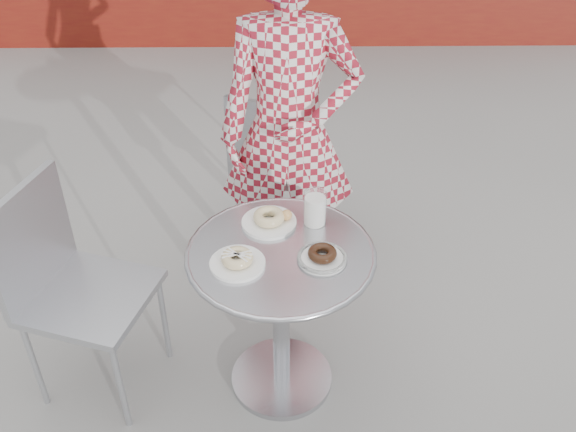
{
  "coord_description": "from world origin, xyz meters",
  "views": [
    {
      "loc": [
        -0.04,
        -1.72,
        2.06
      ],
      "look_at": [
        -0.01,
        0.1,
        0.74
      ],
      "focal_mm": 40.0,
      "sensor_mm": 36.0,
      "label": 1
    }
  ],
  "objects_px": {
    "seated_person": "(290,133)",
    "plate_near": "(237,260)",
    "chair_far": "(282,194)",
    "plate_far": "(270,219)",
    "plate_checker": "(322,256)",
    "chair_left": "(96,330)",
    "bistro_table": "(281,287)",
    "milk_cup": "(315,209)"
  },
  "relations": [
    {
      "from": "seated_person",
      "to": "plate_near",
      "type": "bearing_deg",
      "value": -102.42
    },
    {
      "from": "chair_far",
      "to": "plate_far",
      "type": "bearing_deg",
      "value": 107.3
    },
    {
      "from": "chair_far",
      "to": "plate_checker",
      "type": "distance_m",
      "value": 1.1
    },
    {
      "from": "chair_left",
      "to": "bistro_table",
      "type": "bearing_deg",
      "value": -74.37
    },
    {
      "from": "bistro_table",
      "to": "seated_person",
      "type": "relative_size",
      "value": 0.42
    },
    {
      "from": "plate_far",
      "to": "plate_near",
      "type": "distance_m",
      "value": 0.25
    },
    {
      "from": "milk_cup",
      "to": "plate_far",
      "type": "bearing_deg",
      "value": -178.44
    },
    {
      "from": "seated_person",
      "to": "plate_checker",
      "type": "relative_size",
      "value": 9.31
    },
    {
      "from": "chair_far",
      "to": "seated_person",
      "type": "height_order",
      "value": "seated_person"
    },
    {
      "from": "bistro_table",
      "to": "plate_far",
      "type": "height_order",
      "value": "plate_far"
    },
    {
      "from": "bistro_table",
      "to": "plate_far",
      "type": "bearing_deg",
      "value": 103.43
    },
    {
      "from": "bistro_table",
      "to": "plate_far",
      "type": "relative_size",
      "value": 3.36
    },
    {
      "from": "bistro_table",
      "to": "plate_far",
      "type": "distance_m",
      "value": 0.24
    },
    {
      "from": "chair_left",
      "to": "plate_near",
      "type": "height_order",
      "value": "chair_left"
    },
    {
      "from": "chair_far",
      "to": "milk_cup",
      "type": "relative_size",
      "value": 6.33
    },
    {
      "from": "chair_far",
      "to": "chair_left",
      "type": "xyz_separation_m",
      "value": [
        -0.71,
        -0.94,
        0.01
      ]
    },
    {
      "from": "milk_cup",
      "to": "plate_near",
      "type": "bearing_deg",
      "value": -139.17
    },
    {
      "from": "bistro_table",
      "to": "chair_far",
      "type": "bearing_deg",
      "value": 89.54
    },
    {
      "from": "seated_person",
      "to": "plate_checker",
      "type": "bearing_deg",
      "value": -78.48
    },
    {
      "from": "bistro_table",
      "to": "chair_left",
      "type": "height_order",
      "value": "chair_left"
    },
    {
      "from": "seated_person",
      "to": "plate_far",
      "type": "relative_size",
      "value": 7.96
    },
    {
      "from": "plate_far",
      "to": "plate_near",
      "type": "bearing_deg",
      "value": -115.09
    },
    {
      "from": "chair_left",
      "to": "seated_person",
      "type": "xyz_separation_m",
      "value": [
        0.75,
        0.58,
        0.52
      ]
    },
    {
      "from": "plate_near",
      "to": "plate_checker",
      "type": "bearing_deg",
      "value": 4.68
    },
    {
      "from": "seated_person",
      "to": "plate_far",
      "type": "height_order",
      "value": "seated_person"
    },
    {
      "from": "bistro_table",
      "to": "seated_person",
      "type": "bearing_deg",
      "value": 86.29
    },
    {
      "from": "plate_near",
      "to": "milk_cup",
      "type": "relative_size",
      "value": 1.41
    },
    {
      "from": "chair_left",
      "to": "plate_checker",
      "type": "xyz_separation_m",
      "value": [
        0.85,
        -0.07,
        0.41
      ]
    },
    {
      "from": "bistro_table",
      "to": "chair_left",
      "type": "xyz_separation_m",
      "value": [
        -0.71,
        0.02,
        -0.24
      ]
    },
    {
      "from": "chair_far",
      "to": "chair_left",
      "type": "height_order",
      "value": "chair_left"
    },
    {
      "from": "bistro_table",
      "to": "milk_cup",
      "type": "bearing_deg",
      "value": 52.72
    },
    {
      "from": "plate_checker",
      "to": "milk_cup",
      "type": "distance_m",
      "value": 0.21
    },
    {
      "from": "seated_person",
      "to": "plate_far",
      "type": "bearing_deg",
      "value": -96.98
    },
    {
      "from": "bistro_table",
      "to": "plate_checker",
      "type": "height_order",
      "value": "plate_checker"
    },
    {
      "from": "chair_left",
      "to": "plate_checker",
      "type": "relative_size",
      "value": 5.13
    },
    {
      "from": "plate_checker",
      "to": "milk_cup",
      "type": "height_order",
      "value": "milk_cup"
    },
    {
      "from": "plate_checker",
      "to": "seated_person",
      "type": "bearing_deg",
      "value": 98.74
    },
    {
      "from": "plate_near",
      "to": "plate_checker",
      "type": "xyz_separation_m",
      "value": [
        0.28,
        0.02,
        -0.01
      ]
    },
    {
      "from": "chair_left",
      "to": "milk_cup",
      "type": "distance_m",
      "value": 0.96
    },
    {
      "from": "seated_person",
      "to": "bistro_table",
      "type": "bearing_deg",
      "value": -90.92
    },
    {
      "from": "chair_left",
      "to": "milk_cup",
      "type": "bearing_deg",
      "value": -62.95
    },
    {
      "from": "seated_person",
      "to": "plate_checker",
      "type": "distance_m",
      "value": 0.67
    }
  ]
}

